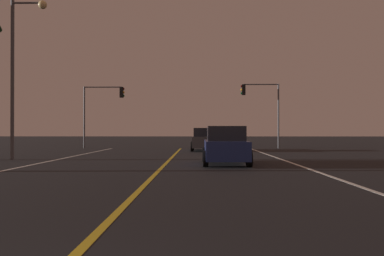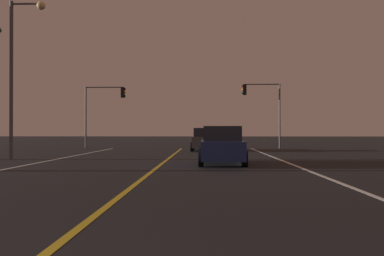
{
  "view_description": "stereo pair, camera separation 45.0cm",
  "coord_description": "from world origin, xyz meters",
  "px_view_note": "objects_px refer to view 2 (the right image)",
  "views": [
    {
      "loc": [
        1.49,
        -1.6,
        1.51
      ],
      "look_at": [
        1.03,
        26.59,
        1.69
      ],
      "focal_mm": 36.55,
      "sensor_mm": 36.0,
      "label": 1
    },
    {
      "loc": [
        1.94,
        -1.6,
        1.51
      ],
      "look_at": [
        1.03,
        26.59,
        1.69
      ],
      "focal_mm": 36.55,
      "sensor_mm": 36.0,
      "label": 2
    }
  ],
  "objects_px": {
    "car_ahead_far": "(205,140)",
    "car_lead_same_lane": "(221,146)",
    "traffic_light_near_right": "(261,100)",
    "street_lamp_right_near": "(382,29)",
    "traffic_light_near_left": "(105,102)",
    "street_lamp_left_mid": "(19,60)"
  },
  "relations": [
    {
      "from": "car_lead_same_lane",
      "to": "street_lamp_left_mid",
      "type": "distance_m",
      "value": 11.48
    },
    {
      "from": "traffic_light_near_left",
      "to": "traffic_light_near_right",
      "type": "bearing_deg",
      "value": 0.0
    },
    {
      "from": "car_ahead_far",
      "to": "car_lead_same_lane",
      "type": "xyz_separation_m",
      "value": [
        0.75,
        -11.86,
        0.0
      ]
    },
    {
      "from": "car_lead_same_lane",
      "to": "traffic_light_near_right",
      "type": "height_order",
      "value": "traffic_light_near_right"
    },
    {
      "from": "car_ahead_far",
      "to": "traffic_light_near_right",
      "type": "xyz_separation_m",
      "value": [
        4.82,
        3.93,
        3.26
      ]
    },
    {
      "from": "street_lamp_right_near",
      "to": "street_lamp_left_mid",
      "type": "bearing_deg",
      "value": -25.87
    },
    {
      "from": "car_ahead_far",
      "to": "traffic_light_near_left",
      "type": "distance_m",
      "value": 9.91
    },
    {
      "from": "traffic_light_near_right",
      "to": "street_lamp_right_near",
      "type": "xyz_separation_m",
      "value": [
        0.77,
        -20.78,
        0.64
      ]
    },
    {
      "from": "street_lamp_right_near",
      "to": "street_lamp_left_mid",
      "type": "relative_size",
      "value": 0.89
    },
    {
      "from": "street_lamp_right_near",
      "to": "car_ahead_far",
      "type": "bearing_deg",
      "value": -71.65
    },
    {
      "from": "car_lead_same_lane",
      "to": "traffic_light_near_right",
      "type": "bearing_deg",
      "value": -14.45
    },
    {
      "from": "car_ahead_far",
      "to": "car_lead_same_lane",
      "type": "relative_size",
      "value": 1.0
    },
    {
      "from": "street_lamp_left_mid",
      "to": "car_lead_same_lane",
      "type": "bearing_deg",
      "value": -12.9
    },
    {
      "from": "traffic_light_near_left",
      "to": "street_lamp_left_mid",
      "type": "relative_size",
      "value": 0.64
    },
    {
      "from": "street_lamp_left_mid",
      "to": "street_lamp_right_near",
      "type": "bearing_deg",
      "value": -25.87
    },
    {
      "from": "traffic_light_near_left",
      "to": "street_lamp_right_near",
      "type": "distance_m",
      "value": 25.14
    },
    {
      "from": "car_ahead_far",
      "to": "traffic_light_near_right",
      "type": "distance_m",
      "value": 7.02
    },
    {
      "from": "traffic_light_near_right",
      "to": "traffic_light_near_left",
      "type": "height_order",
      "value": "traffic_light_near_right"
    },
    {
      "from": "traffic_light_near_right",
      "to": "traffic_light_near_left",
      "type": "distance_m",
      "value": 13.36
    },
    {
      "from": "traffic_light_near_left",
      "to": "street_lamp_right_near",
      "type": "height_order",
      "value": "street_lamp_right_near"
    },
    {
      "from": "traffic_light_near_left",
      "to": "car_lead_same_lane",
      "type": "bearing_deg",
      "value": -59.51
    },
    {
      "from": "traffic_light_near_right",
      "to": "street_lamp_right_near",
      "type": "distance_m",
      "value": 20.8
    }
  ]
}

